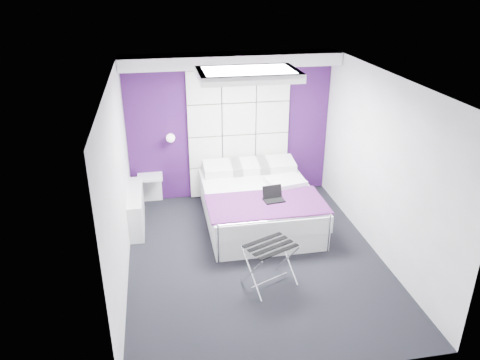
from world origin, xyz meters
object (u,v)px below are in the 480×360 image
object	(u,v)px
wall_lamp	(170,137)
bed	(258,204)
laptop	(273,196)
nightstand	(150,177)
luggage_rack	(270,265)
radiator	(136,209)

from	to	relation	value
wall_lamp	bed	distance (m)	1.89
wall_lamp	laptop	xyz separation A→B (m)	(1.46, -1.45, -0.55)
nightstand	luggage_rack	xyz separation A→B (m)	(1.51, -2.66, -0.22)
wall_lamp	radiator	bearing A→B (deg)	-130.10
luggage_rack	wall_lamp	bearing A→B (deg)	88.44
wall_lamp	nightstand	world-z (taller)	wall_lamp
nightstand	radiator	bearing A→B (deg)	-108.43
nightstand	luggage_rack	size ratio (longest dim) A/B	0.70
wall_lamp	bed	size ratio (longest dim) A/B	0.07
radiator	luggage_rack	xyz separation A→B (m)	(1.75, -1.94, 0.00)
wall_lamp	luggage_rack	distance (m)	3.06
radiator	nightstand	size ratio (longest dim) A/B	2.79
wall_lamp	luggage_rack	size ratio (longest dim) A/B	0.24
wall_lamp	luggage_rack	xyz separation A→B (m)	(1.11, -2.70, -0.92)
nightstand	laptop	xyz separation A→B (m)	(1.86, -1.41, 0.14)
radiator	laptop	size ratio (longest dim) A/B	3.93
radiator	nightstand	world-z (taller)	radiator
nightstand	wall_lamp	bearing A→B (deg)	5.71
radiator	luggage_rack	bearing A→B (deg)	-47.96
bed	laptop	bearing A→B (deg)	-73.82
luggage_rack	laptop	xyz separation A→B (m)	(0.35, 1.25, 0.36)
wall_lamp	luggage_rack	world-z (taller)	wall_lamp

